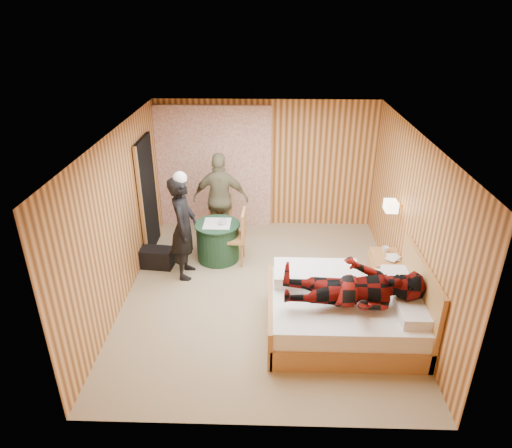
{
  "coord_description": "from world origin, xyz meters",
  "views": [
    {
      "loc": [
        0.06,
        -5.95,
        4.08
      ],
      "look_at": [
        -0.13,
        0.27,
        1.05
      ],
      "focal_mm": 32.0,
      "sensor_mm": 36.0,
      "label": 1
    }
  ],
  "objects_px": {
    "round_table": "(218,241)",
    "man_at_table": "(221,199)",
    "nightstand": "(384,272)",
    "bed": "(346,311)",
    "chair_far": "(221,216)",
    "wall_lamp": "(391,206)",
    "man_on_bed": "(355,279)",
    "chair_near": "(237,233)",
    "duffel_bag": "(156,257)",
    "woman_standing": "(183,228)"
  },
  "relations": [
    {
      "from": "wall_lamp",
      "to": "duffel_bag",
      "type": "bearing_deg",
      "value": 175.73
    },
    {
      "from": "wall_lamp",
      "to": "nightstand",
      "type": "xyz_separation_m",
      "value": [
        -0.04,
        -0.29,
        -1.0
      ]
    },
    {
      "from": "round_table",
      "to": "man_at_table",
      "type": "xyz_separation_m",
      "value": [
        0.0,
        0.65,
        0.51
      ]
    },
    {
      "from": "wall_lamp",
      "to": "man_on_bed",
      "type": "xyz_separation_m",
      "value": [
        -0.77,
        -1.56,
        -0.32
      ]
    },
    {
      "from": "chair_near",
      "to": "woman_standing",
      "type": "height_order",
      "value": "woman_standing"
    },
    {
      "from": "wall_lamp",
      "to": "round_table",
      "type": "relative_size",
      "value": 0.33
    },
    {
      "from": "bed",
      "to": "chair_far",
      "type": "distance_m",
      "value": 3.19
    },
    {
      "from": "nightstand",
      "to": "duffel_bag",
      "type": "relative_size",
      "value": 1.03
    },
    {
      "from": "duffel_bag",
      "to": "chair_far",
      "type": "bearing_deg",
      "value": 47.88
    },
    {
      "from": "wall_lamp",
      "to": "nightstand",
      "type": "bearing_deg",
      "value": -98.44
    },
    {
      "from": "round_table",
      "to": "chair_near",
      "type": "relative_size",
      "value": 0.81
    },
    {
      "from": "wall_lamp",
      "to": "woman_standing",
      "type": "height_order",
      "value": "woman_standing"
    },
    {
      "from": "wall_lamp",
      "to": "nightstand",
      "type": "height_order",
      "value": "wall_lamp"
    },
    {
      "from": "wall_lamp",
      "to": "woman_standing",
      "type": "relative_size",
      "value": 0.15
    },
    {
      "from": "bed",
      "to": "chair_far",
      "type": "xyz_separation_m",
      "value": [
        -1.94,
        2.53,
        0.22
      ]
    },
    {
      "from": "chair_far",
      "to": "round_table",
      "type": "bearing_deg",
      "value": -94.22
    },
    {
      "from": "chair_far",
      "to": "man_at_table",
      "type": "relative_size",
      "value": 0.54
    },
    {
      "from": "chair_near",
      "to": "chair_far",
      "type": "bearing_deg",
      "value": -151.73
    },
    {
      "from": "duffel_bag",
      "to": "round_table",
      "type": "bearing_deg",
      "value": 21.76
    },
    {
      "from": "chair_far",
      "to": "chair_near",
      "type": "bearing_deg",
      "value": -68.81
    },
    {
      "from": "duffel_bag",
      "to": "man_at_table",
      "type": "distance_m",
      "value": 1.56
    },
    {
      "from": "round_table",
      "to": "nightstand",
      "type": "bearing_deg",
      "value": -17.68
    },
    {
      "from": "chair_near",
      "to": "duffel_bag",
      "type": "bearing_deg",
      "value": -80.0
    },
    {
      "from": "chair_far",
      "to": "chair_near",
      "type": "distance_m",
      "value": 0.8
    },
    {
      "from": "bed",
      "to": "man_at_table",
      "type": "height_order",
      "value": "man_at_table"
    },
    {
      "from": "nightstand",
      "to": "man_on_bed",
      "type": "relative_size",
      "value": 0.34
    },
    {
      "from": "round_table",
      "to": "woman_standing",
      "type": "xyz_separation_m",
      "value": [
        -0.47,
        -0.53,
        0.51
      ]
    },
    {
      "from": "chair_far",
      "to": "duffel_bag",
      "type": "height_order",
      "value": "chair_far"
    },
    {
      "from": "round_table",
      "to": "man_at_table",
      "type": "relative_size",
      "value": 0.45
    },
    {
      "from": "bed",
      "to": "chair_near",
      "type": "distance_m",
      "value": 2.42
    },
    {
      "from": "bed",
      "to": "chair_far",
      "type": "bearing_deg",
      "value": 127.53
    },
    {
      "from": "nightstand",
      "to": "duffel_bag",
      "type": "bearing_deg",
      "value": 171.27
    },
    {
      "from": "nightstand",
      "to": "duffel_bag",
      "type": "height_order",
      "value": "nightstand"
    },
    {
      "from": "bed",
      "to": "woman_standing",
      "type": "distance_m",
      "value": 2.82
    },
    {
      "from": "wall_lamp",
      "to": "chair_far",
      "type": "xyz_separation_m",
      "value": [
        -2.74,
        1.19,
        -0.76
      ]
    },
    {
      "from": "round_table",
      "to": "chair_near",
      "type": "distance_m",
      "value": 0.42
    },
    {
      "from": "bed",
      "to": "man_at_table",
      "type": "xyz_separation_m",
      "value": [
        -1.93,
        2.55,
        0.55
      ]
    },
    {
      "from": "chair_far",
      "to": "duffel_bag",
      "type": "relative_size",
      "value": 1.57
    },
    {
      "from": "bed",
      "to": "chair_near",
      "type": "height_order",
      "value": "bed"
    },
    {
      "from": "bed",
      "to": "nightstand",
      "type": "bearing_deg",
      "value": 54.02
    },
    {
      "from": "man_at_table",
      "to": "woman_standing",
      "type": "bearing_deg",
      "value": 70.73
    },
    {
      "from": "man_at_table",
      "to": "man_on_bed",
      "type": "bearing_deg",
      "value": 127.74
    },
    {
      "from": "chair_near",
      "to": "woman_standing",
      "type": "xyz_separation_m",
      "value": [
        -0.82,
        -0.43,
        0.3
      ]
    },
    {
      "from": "chair_far",
      "to": "man_on_bed",
      "type": "height_order",
      "value": "man_on_bed"
    },
    {
      "from": "chair_far",
      "to": "man_on_bed",
      "type": "xyz_separation_m",
      "value": [
        1.97,
        -2.76,
        0.44
      ]
    },
    {
      "from": "nightstand",
      "to": "man_at_table",
      "type": "height_order",
      "value": "man_at_table"
    },
    {
      "from": "wall_lamp",
      "to": "duffel_bag",
      "type": "xyz_separation_m",
      "value": [
        -3.77,
        0.28,
        -1.13
      ]
    },
    {
      "from": "chair_near",
      "to": "duffel_bag",
      "type": "distance_m",
      "value": 1.45
    },
    {
      "from": "round_table",
      "to": "woman_standing",
      "type": "bearing_deg",
      "value": -131.98
    },
    {
      "from": "wall_lamp",
      "to": "chair_far",
      "type": "bearing_deg",
      "value": 156.47
    }
  ]
}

